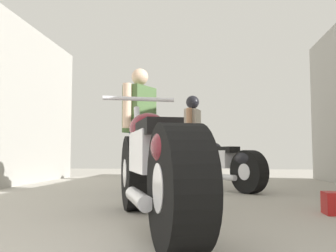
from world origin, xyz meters
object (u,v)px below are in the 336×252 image
motorcycle_black_naked (220,164)px  mechanic_in_blue (140,123)px  motorcycle_maroon_cruiser (153,165)px  mechanic_with_helmet (193,130)px

motorcycle_black_naked → mechanic_in_blue: 1.43m
motorcycle_maroon_cruiser → mechanic_with_helmet: size_ratio=1.35×
motorcycle_maroon_cruiser → motorcycle_black_naked: motorcycle_maroon_cruiser is taller
motorcycle_black_naked → mechanic_with_helmet: mechanic_with_helmet is taller
mechanic_with_helmet → mechanic_in_blue: bearing=-104.9°
motorcycle_black_naked → mechanic_with_helmet: 1.70m
motorcycle_maroon_cruiser → mechanic_in_blue: 2.19m
motorcycle_maroon_cruiser → mechanic_with_helmet: (0.14, 4.39, 0.54)m
mechanic_with_helmet → motorcycle_maroon_cruiser: bearing=-91.8°
motorcycle_maroon_cruiser → mechanic_with_helmet: mechanic_with_helmet is taller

